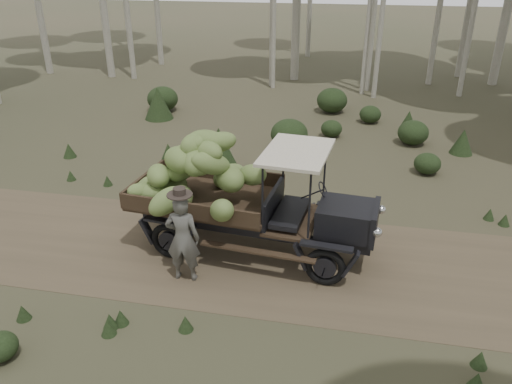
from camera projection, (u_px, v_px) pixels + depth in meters
ground at (250, 256)px, 10.87m from camera, size 120.00×120.00×0.00m
dirt_track at (250, 256)px, 10.87m from camera, size 70.00×4.00×0.01m
banana_truck at (220, 184)px, 10.59m from camera, size 5.52×2.91×2.68m
farmer at (183, 237)px, 9.74m from camera, size 0.71×0.53×2.02m
undergrowth at (225, 215)px, 11.47m from camera, size 21.98×23.29×1.39m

